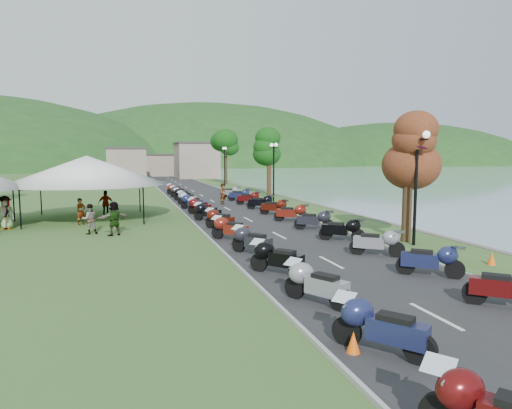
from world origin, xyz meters
TOP-DOWN VIEW (x-y plane):
  - road at (0.00, 40.00)m, footprint 7.00×120.00m
  - hills_backdrop at (0.00, 200.00)m, footprint 360.00×120.00m
  - far_building at (-2.00, 85.00)m, footprint 18.00×16.00m
  - moto_row_left at (-2.54, 22.96)m, footprint 2.60×50.84m
  - moto_row_right at (2.24, 23.01)m, footprint 2.60×41.37m
  - vendor_tent_main at (-9.61, 31.05)m, footprint 6.52×6.52m
  - tree_lakeside at (5.17, 18.84)m, footprint 2.46×2.46m
  - pedestrian_a at (-9.86, 28.61)m, footprint 0.70×0.69m
  - pedestrian_b at (-9.15, 25.17)m, footprint 0.83×0.56m
  - pedestrian_c at (-13.69, 28.15)m, footprint 0.76×1.27m
  - traffic_cone_near at (-2.99, 8.66)m, footprint 0.30×0.30m

SIDE VIEW (x-z plane):
  - hills_backdrop at x=0.00m, z-range -38.00..38.00m
  - pedestrian_a at x=-9.86m, z-range -0.78..0.78m
  - pedestrian_b at x=-9.15m, z-range -0.78..0.78m
  - pedestrian_c at x=-13.69m, z-range -0.92..0.92m
  - road at x=0.00m, z-range 0.00..0.02m
  - traffic_cone_near at x=-2.99m, z-range 0.00..0.46m
  - moto_row_left at x=-2.54m, z-range 0.00..1.10m
  - moto_row_right at x=2.24m, z-range 0.00..1.10m
  - vendor_tent_main at x=-9.61m, z-range 0.00..4.00m
  - far_building at x=-2.00m, z-range 0.00..5.00m
  - tree_lakeside at x=5.17m, z-range 0.00..6.84m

